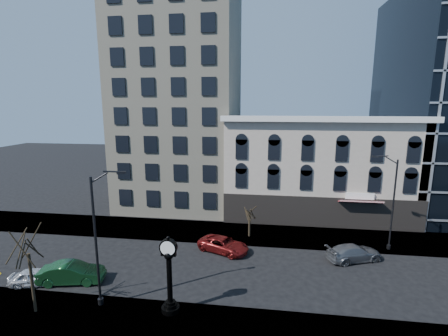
# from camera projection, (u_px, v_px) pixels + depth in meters

# --- Properties ---
(ground) EXTENTS (160.00, 160.00, 0.00)m
(ground) POSITION_uv_depth(u_px,v_px,m) (194.00, 268.00, 27.68)
(ground) COLOR black
(ground) RESTS_ON ground
(sidewalk_far) EXTENTS (160.00, 6.00, 0.12)m
(sidewalk_far) POSITION_uv_depth(u_px,v_px,m) (211.00, 232.00, 35.44)
(sidewalk_far) COLOR gray
(sidewalk_far) RESTS_ON ground
(sidewalk_near) EXTENTS (160.00, 6.00, 0.12)m
(sidewalk_near) POSITION_uv_depth(u_px,v_px,m) (165.00, 332.00, 19.89)
(sidewalk_near) COLOR gray
(sidewalk_near) RESTS_ON ground
(cream_tower) EXTENTS (15.90, 15.40, 42.50)m
(cream_tower) POSITION_uv_depth(u_px,v_px,m) (179.00, 61.00, 43.07)
(cream_tower) COLOR beige
(cream_tower) RESTS_ON ground
(victorian_row) EXTENTS (22.60, 11.19, 12.50)m
(victorian_row) POSITION_uv_depth(u_px,v_px,m) (317.00, 167.00, 40.33)
(victorian_row) COLOR #BFAF9D
(victorian_row) RESTS_ON ground
(street_clock) EXTENTS (1.21, 1.21, 5.35)m
(street_clock) POSITION_uv_depth(u_px,v_px,m) (169.00, 278.00, 21.32)
(street_clock) COLOR black
(street_clock) RESTS_ON sidewalk_near
(street_lamp_near) EXTENTS (2.36, 1.18, 9.61)m
(street_lamp_near) POSITION_uv_depth(u_px,v_px,m) (104.00, 203.00, 21.29)
(street_lamp_near) COLOR black
(street_lamp_near) RESTS_ON sidewalk_near
(street_lamp_far) EXTENTS (2.35, 0.79, 9.20)m
(street_lamp_far) POSITION_uv_depth(u_px,v_px,m) (388.00, 178.00, 29.98)
(street_lamp_far) COLOR black
(street_lamp_far) RESTS_ON sidewalk_far
(bare_tree_near) EXTENTS (3.90, 3.90, 6.70)m
(bare_tree_near) POSITION_uv_depth(u_px,v_px,m) (27.00, 241.00, 20.76)
(bare_tree_near) COLOR #312718
(bare_tree_near) RESTS_ON sidewalk_near
(bare_tree_far) EXTENTS (2.33, 2.33, 4.01)m
(bare_tree_far) POSITION_uv_depth(u_px,v_px,m) (250.00, 209.00, 33.53)
(bare_tree_far) COLOR #312718
(bare_tree_far) RESTS_ON sidewalk_far
(car_near_a) EXTENTS (4.02, 2.46, 1.28)m
(car_near_a) POSITION_uv_depth(u_px,v_px,m) (36.00, 277.00, 25.07)
(car_near_a) COLOR silver
(car_near_a) RESTS_ON ground
(car_near_b) EXTENTS (5.14, 2.67, 1.61)m
(car_near_b) POSITION_uv_depth(u_px,v_px,m) (72.00, 273.00, 25.34)
(car_near_b) COLOR #143F1E
(car_near_b) RESTS_ON ground
(car_far_a) EXTENTS (5.40, 4.00, 1.36)m
(car_far_a) POSITION_uv_depth(u_px,v_px,m) (223.00, 245.00, 30.67)
(car_far_a) COLOR maroon
(car_far_a) RESTS_ON ground
(car_far_b) EXTENTS (5.38, 3.72, 1.45)m
(car_far_b) POSITION_uv_depth(u_px,v_px,m) (354.00, 253.00, 28.95)
(car_far_b) COLOR #595B60
(car_far_b) RESTS_ON ground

